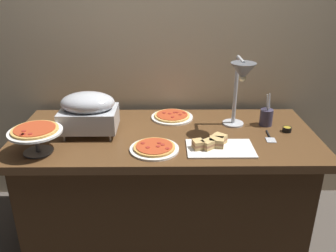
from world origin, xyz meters
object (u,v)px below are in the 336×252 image
Objects in this scene: sandwich_platter at (216,145)px; sauce_cup_far at (287,129)px; pizza_plate_front at (154,148)px; pizza_plate_center at (172,116)px; pizza_plate_raised_stand at (35,133)px; utensil_holder at (266,117)px; sauce_cup_near at (83,117)px; chafing_dish at (88,111)px; serving_spatula at (269,137)px; heat_lamp at (241,78)px.

sandwich_platter is 0.54m from sauce_cup_far.
pizza_plate_front is 5.01× the size of sauce_cup_far.
pizza_plate_front is at bearing -102.93° from pizza_plate_center.
sandwich_platter is 6.81× the size of sauce_cup_far.
pizza_plate_raised_stand is at bearing -146.48° from pizza_plate_center.
sauce_cup_far is at bearing -18.06° from pizza_plate_center.
sauce_cup_far is 0.25× the size of utensil_holder.
pizza_plate_raised_stand is 0.52m from sauce_cup_near.
chafing_dish is 1.16× the size of pizza_plate_raised_stand.
chafing_dish is 1.55× the size of utensil_holder.
utensil_holder is at bearing 82.36° from serving_spatula.
pizza_plate_center is at bearing 151.26° from serving_spatula.
sauce_cup_near is at bearing 170.62° from sauce_cup_far.
pizza_plate_raised_stand reaches higher than pizza_plate_front.
pizza_plate_raised_stand is 1.44m from utensil_holder.
pizza_plate_center is (0.11, 0.48, 0.00)m from pizza_plate_front.
sandwich_platter is at bearing -154.52° from sauce_cup_far.
sauce_cup_near is at bearing 165.61° from serving_spatula.
pizza_plate_center is 5.14× the size of sauce_cup_far.
chafing_dish is at bearing -69.17° from sauce_cup_near.
pizza_plate_center is (0.52, 0.26, -0.14)m from chafing_dish.
pizza_plate_raised_stand reaches higher than sauce_cup_near.
utensil_holder is (1.14, 0.13, -0.10)m from chafing_dish.
pizza_plate_raised_stand is at bearing -172.40° from serving_spatula.
heat_lamp is 0.44m from sandwich_platter.
pizza_plate_front reaches higher than serving_spatula.
chafing_dish is 0.60m from pizza_plate_center.
chafing_dish reaches higher than sauce_cup_far.
chafing_dish reaches higher than utensil_holder.
pizza_plate_center is 4.13× the size of sauce_cup_near.
utensil_holder is (0.73, 0.35, 0.05)m from pizza_plate_front.
pizza_plate_front is at bearing -163.59° from sauce_cup_far.
pizza_plate_front is 0.97× the size of pizza_plate_center.
sauce_cup_far is (0.84, 0.25, 0.00)m from pizza_plate_front.
chafing_dish reaches higher than serving_spatula.
sandwich_platter is 0.51m from utensil_holder.
pizza_plate_raised_stand is at bearing -169.77° from sauce_cup_far.
serving_spatula is (0.35, 0.14, -0.02)m from sandwich_platter.
pizza_plate_center is 1.69× the size of serving_spatula.
utensil_holder reaches higher than sandwich_platter.
sauce_cup_far is 0.33× the size of serving_spatula.
pizza_plate_raised_stand reaches higher than sandwich_platter.
chafing_dish is at bearing 44.75° from pizza_plate_raised_stand.
chafing_dish is 0.35m from pizza_plate_raised_stand.
heat_lamp is at bearing 12.52° from pizza_plate_raised_stand.
chafing_dish is 0.90× the size of sandwich_platter.
pizza_plate_front is at bearing -167.29° from serving_spatula.
serving_spatula is (0.19, -0.08, -0.35)m from heat_lamp.
heat_lamp is at bearing 157.30° from serving_spatula.
chafing_dish is 0.95m from heat_lamp.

